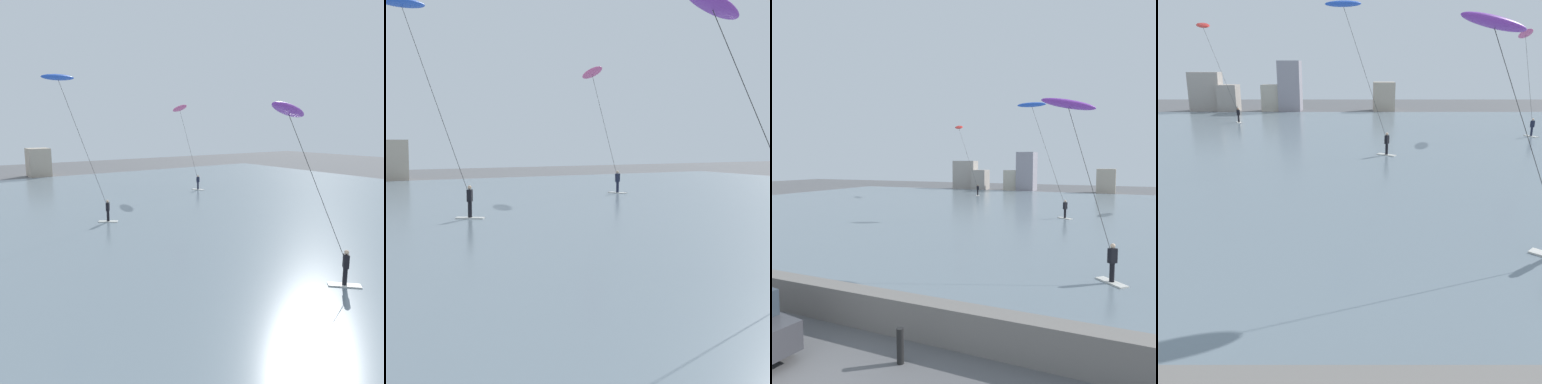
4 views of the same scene
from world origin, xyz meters
TOP-DOWN VIEW (x-y plane):
  - water_bay at (0.00, 31.10)m, footprint 84.00×52.00m
  - kitesurfer_pink at (15.96, 39.20)m, footprint 1.25×5.45m
  - kitesurfer_blue at (-0.37, 28.01)m, footprint 5.15×1.86m
  - kitesurfer_purple at (4.69, 12.81)m, footprint 4.10×3.11m

SIDE VIEW (x-z plane):
  - water_bay at x=0.00m, z-range 0.00..0.10m
  - kitesurfer_purple at x=4.69m, z-range 2.69..10.74m
  - kitesurfer_pink at x=15.96m, z-range 3.30..12.90m
  - kitesurfer_blue at x=-0.37m, z-range 3.70..14.10m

